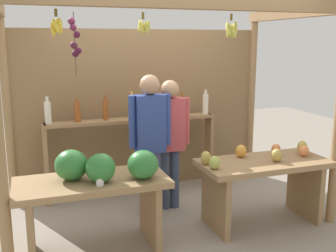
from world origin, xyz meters
The scene contains 7 objects.
ground_plane centered at (0.00, 0.00, 0.00)m, with size 12.00×12.00×0.00m, color gray.
market_stall centered at (-0.01, 0.43, 1.35)m, with size 3.44×1.87×2.34m.
fruit_counter_left centered at (-0.87, -0.68, 0.65)m, with size 1.39×0.64×0.99m.
fruit_counter_right centered at (0.90, -0.65, 0.55)m, with size 1.41×0.64×0.87m.
bottle_shelf_unit centered at (-0.19, 0.66, 0.81)m, with size 2.21×0.22×1.35m.
vendor_man centered at (-0.17, -0.06, 0.96)m, with size 0.48×0.22×1.61m.
vendor_woman centered at (0.11, 0.06, 0.91)m, with size 0.48×0.21×1.53m.
Camera 1 is at (-1.41, -4.20, 1.95)m, focal length 42.95 mm.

